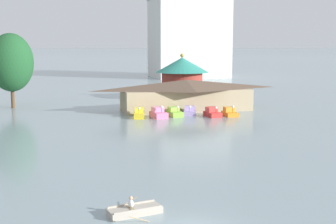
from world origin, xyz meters
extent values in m
cube|color=#ADA393|center=(-2.46, 3.24, 0.20)|extent=(3.30, 1.80, 0.40)
cube|color=#ADA393|center=(-2.57, 3.78, 0.45)|extent=(2.93, 0.69, 0.10)
cube|color=#ADA393|center=(-2.35, 2.70, 0.45)|extent=(2.93, 0.69, 0.10)
cube|color=#997F5B|center=(-2.69, 3.19, 0.42)|extent=(0.44, 1.05, 0.04)
ellipsoid|color=white|center=(-2.69, 3.19, 0.67)|extent=(0.40, 0.50, 0.47)
sphere|color=tan|center=(-2.69, 3.19, 1.02)|extent=(0.22, 0.22, 0.22)
cylinder|color=tan|center=(-2.82, 4.62, 0.16)|extent=(1.65, 0.38, 0.73)
cylinder|color=tan|center=(-2.25, 1.83, 0.16)|extent=(1.65, 0.38, 0.73)
cube|color=yellow|center=(4.56, 37.77, 0.35)|extent=(1.94, 3.12, 0.71)
cube|color=yellow|center=(4.64, 38.12, 1.02)|extent=(1.41, 1.52, 0.62)
cylinder|color=yellow|center=(4.31, 36.63, 1.00)|extent=(0.14, 0.14, 0.58)
sphere|color=white|center=(4.31, 36.63, 1.44)|extent=(0.30, 0.30, 0.30)
cube|color=pink|center=(7.06, 37.06, 0.40)|extent=(2.10, 2.87, 0.80)
cube|color=pink|center=(7.01, 37.39, 1.12)|extent=(1.61, 1.40, 0.64)
cylinder|color=pink|center=(7.23, 36.02, 1.09)|extent=(0.14, 0.14, 0.58)
sphere|color=white|center=(7.23, 36.02, 1.58)|extent=(0.39, 0.39, 0.39)
cube|color=#8CCC3F|center=(9.51, 38.06, 0.34)|extent=(1.81, 3.06, 0.68)
cube|color=#A0E24F|center=(9.47, 38.42, 0.95)|extent=(1.41, 1.44, 0.53)
cylinder|color=#8CCC3F|center=(9.64, 36.90, 0.97)|extent=(0.14, 0.14, 0.58)
sphere|color=white|center=(9.64, 36.90, 1.42)|extent=(0.31, 0.31, 0.31)
cube|color=#B299D8|center=(11.76, 38.31, 0.32)|extent=(2.27, 2.74, 0.64)
cube|color=#C8ADF0|center=(11.84, 38.59, 0.95)|extent=(1.67, 1.42, 0.62)
cylinder|color=#B299D8|center=(11.50, 37.40, 0.87)|extent=(0.14, 0.14, 0.46)
sphere|color=white|center=(11.50, 37.40, 1.26)|extent=(0.33, 0.33, 0.33)
cube|color=red|center=(14.38, 36.28, 0.31)|extent=(1.93, 2.79, 0.63)
cube|color=#E8423C|center=(14.35, 36.60, 0.95)|extent=(1.52, 1.33, 0.65)
cylinder|color=red|center=(14.51, 35.24, 0.89)|extent=(0.14, 0.14, 0.53)
sphere|color=white|center=(14.51, 35.24, 1.33)|extent=(0.34, 0.34, 0.34)
cube|color=orange|center=(16.88, 36.26, 0.28)|extent=(1.63, 2.73, 0.56)
cube|color=gold|center=(16.89, 36.60, 0.88)|extent=(1.37, 1.24, 0.64)
cylinder|color=orange|center=(16.86, 35.18, 0.89)|extent=(0.14, 0.14, 0.66)
sphere|color=white|center=(16.86, 35.18, 1.40)|extent=(0.36, 0.36, 0.36)
cube|color=tan|center=(12.65, 43.08, 1.57)|extent=(18.76, 6.39, 3.14)
pyramid|color=brown|center=(12.65, 43.08, 3.83)|extent=(20.26, 7.35, 1.40)
cylinder|color=#993328|center=(16.01, 56.63, 2.38)|extent=(7.22, 7.22, 4.76)
cone|color=teal|center=(16.01, 56.63, 6.06)|extent=(9.33, 9.33, 2.60)
sphere|color=#B7993D|center=(16.01, 56.63, 7.71)|extent=(0.70, 0.70, 0.70)
cylinder|color=brown|center=(-12.37, 52.03, 1.27)|extent=(0.55, 0.55, 2.53)
ellipsoid|color=#1E5128|center=(-12.37, 52.03, 6.96)|extent=(6.70, 6.70, 8.85)
cube|color=silver|center=(32.86, 107.85, 11.14)|extent=(20.63, 16.84, 22.29)
camera|label=1|loc=(-7.08, -22.26, 9.87)|focal=49.61mm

